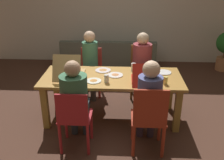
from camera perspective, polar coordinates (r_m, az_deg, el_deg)
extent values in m
plane|color=#4D2F22|center=(4.26, -0.07, -8.22)|extent=(20.00, 20.00, 0.00)
cube|color=beige|center=(6.55, 1.22, 15.41)|extent=(6.53, 0.12, 2.63)
cube|color=#B17E37|center=(3.94, -0.07, 0.51)|extent=(2.15, 0.87, 0.04)
cube|color=#AF8639|center=(3.97, -14.67, -5.99)|extent=(0.09, 0.09, 0.68)
cube|color=#AF8639|center=(3.87, 14.38, -6.70)|extent=(0.09, 0.09, 0.68)
cube|color=#AF8639|center=(4.55, -12.27, -1.78)|extent=(0.09, 0.09, 0.68)
cube|color=#AF8639|center=(4.47, 12.80, -2.30)|extent=(0.09, 0.09, 0.68)
cylinder|color=brown|center=(4.74, 8.71, -1.90)|extent=(0.04, 0.04, 0.46)
cylinder|color=brown|center=(4.71, 4.34, -1.83)|extent=(0.04, 0.04, 0.46)
cylinder|color=brown|center=(5.06, 8.35, -0.17)|extent=(0.04, 0.04, 0.46)
cylinder|color=brown|center=(5.04, 4.25, -0.09)|extent=(0.04, 0.04, 0.46)
cube|color=brown|center=(4.79, 6.54, 1.64)|extent=(0.42, 0.41, 0.02)
cube|color=brown|center=(4.89, 6.55, 5.12)|extent=(0.40, 0.03, 0.47)
cylinder|color=#3C4236|center=(4.59, 7.69, -2.57)|extent=(0.10, 0.10, 0.48)
cylinder|color=#3C4236|center=(4.58, 5.58, -2.53)|extent=(0.10, 0.10, 0.48)
cube|color=#3C4236|center=(4.61, 6.69, 1.54)|extent=(0.31, 0.34, 0.11)
cylinder|color=#94383F|center=(4.69, 6.71, 5.09)|extent=(0.34, 0.34, 0.49)
sphere|color=#D3B38F|center=(4.59, 6.91, 9.14)|extent=(0.22, 0.22, 0.22)
cylinder|color=#A9351F|center=(3.65, 4.64, -10.07)|extent=(0.04, 0.04, 0.46)
cylinder|color=#A9351F|center=(3.68, 10.56, -10.09)|extent=(0.04, 0.04, 0.46)
cylinder|color=#A9351F|center=(3.36, 4.80, -13.45)|extent=(0.04, 0.04, 0.46)
cylinder|color=#A9351F|center=(3.39, 11.30, -13.43)|extent=(0.04, 0.04, 0.46)
cube|color=#A9351F|center=(3.38, 8.06, -8.39)|extent=(0.44, 0.42, 0.02)
cube|color=#A9351F|center=(3.09, 8.61, -6.29)|extent=(0.41, 0.03, 0.49)
cylinder|color=#3D2E3E|center=(3.73, 6.34, -9.16)|extent=(0.10, 0.10, 0.48)
cylinder|color=#3D2E3E|center=(3.74, 8.68, -9.18)|extent=(0.10, 0.10, 0.48)
cube|color=#3D2E3E|center=(3.47, 7.92, -6.30)|extent=(0.28, 0.29, 0.11)
cylinder|color=#565E97|center=(3.23, 8.37, -3.55)|extent=(0.31, 0.31, 0.52)
sphere|color=beige|center=(3.08, 8.76, 2.35)|extent=(0.21, 0.21, 0.21)
cylinder|color=#B13029|center=(4.76, -2.83, -1.54)|extent=(0.05, 0.05, 0.46)
cylinder|color=#B13029|center=(4.80, -7.01, -1.44)|extent=(0.05, 0.05, 0.46)
cylinder|color=#B13029|center=(5.06, -2.47, 0.08)|extent=(0.05, 0.05, 0.46)
cylinder|color=#B13029|center=(5.11, -6.40, 0.16)|extent=(0.05, 0.05, 0.46)
cube|color=#B13029|center=(4.84, -4.77, 1.93)|extent=(0.42, 0.40, 0.02)
cube|color=#B13029|center=(4.94, -4.58, 4.97)|extent=(0.40, 0.03, 0.40)
cylinder|color=#3E3938|center=(4.67, -4.24, -1.94)|extent=(0.10, 0.10, 0.48)
cylinder|color=#3E3938|center=(4.69, -5.94, -1.90)|extent=(0.10, 0.10, 0.48)
cube|color=#3E3938|center=(4.68, -5.01, 1.97)|extent=(0.26, 0.29, 0.11)
cylinder|color=#427E5D|center=(4.73, -4.90, 5.46)|extent=(0.28, 0.28, 0.51)
sphere|color=#D4AB86|center=(4.63, -5.05, 9.55)|extent=(0.21, 0.21, 0.21)
cylinder|color=#B5242A|center=(3.73, -10.21, -9.60)|extent=(0.04, 0.04, 0.46)
cylinder|color=#B5242A|center=(3.67, -4.61, -9.87)|extent=(0.04, 0.04, 0.46)
cylinder|color=#B5242A|center=(3.45, -11.46, -12.77)|extent=(0.04, 0.04, 0.46)
cylinder|color=#B5242A|center=(3.38, -5.36, -13.14)|extent=(0.04, 0.04, 0.46)
cube|color=#B5242A|center=(3.42, -8.14, -7.99)|extent=(0.42, 0.41, 0.02)
cube|color=#B5242A|center=(3.16, -8.97, -6.49)|extent=(0.39, 0.03, 0.40)
cylinder|color=#2E3740|center=(3.80, -8.44, -8.62)|extent=(0.10, 0.10, 0.48)
cylinder|color=#2E3740|center=(3.77, -5.85, -8.73)|extent=(0.10, 0.10, 0.48)
cube|color=#2E3740|center=(3.52, -7.75, -5.87)|extent=(0.31, 0.30, 0.11)
cylinder|color=#3F724F|center=(3.27, -8.46, -3.23)|extent=(0.35, 0.35, 0.52)
sphere|color=tan|center=(3.13, -8.83, 2.50)|extent=(0.20, 0.20, 0.20)
cube|color=tan|center=(4.07, -9.10, 1.42)|extent=(0.40, 0.40, 0.02)
cylinder|color=#D6863F|center=(4.06, -9.12, 1.63)|extent=(0.36, 0.36, 0.01)
cube|color=tan|center=(3.74, -10.14, 2.53)|extent=(0.40, 0.17, 0.37)
cube|color=red|center=(3.84, 6.96, 0.19)|extent=(0.35, 0.35, 0.02)
cylinder|color=orange|center=(3.83, 6.97, 0.43)|extent=(0.30, 0.30, 0.01)
cube|color=red|center=(3.53, 7.35, 0.88)|extent=(0.35, 0.19, 0.30)
cylinder|color=white|center=(4.16, 11.47, 1.69)|extent=(0.24, 0.24, 0.01)
cylinder|color=white|center=(3.77, -4.12, -0.20)|extent=(0.23, 0.23, 0.01)
cone|color=#C4803B|center=(3.77, -4.13, 0.00)|extent=(0.11, 0.11, 0.02)
cylinder|color=white|center=(3.97, 0.73, 1.11)|extent=(0.24, 0.24, 0.01)
cone|color=#CB804A|center=(3.97, 0.73, 1.30)|extent=(0.11, 0.11, 0.02)
cylinder|color=white|center=(4.16, -2.01, 2.18)|extent=(0.25, 0.25, 0.01)
cone|color=#C88949|center=(4.16, -2.02, 2.36)|extent=(0.13, 0.13, 0.02)
cylinder|color=#D9CB62|center=(3.73, 11.83, -0.11)|extent=(0.06, 0.06, 0.11)
cylinder|color=silver|center=(4.14, 4.83, 2.86)|extent=(0.08, 0.08, 0.13)
cylinder|color=silver|center=(3.71, -1.23, 0.32)|extent=(0.07, 0.07, 0.12)
cube|color=#4F5547|center=(6.21, -0.69, 4.35)|extent=(2.17, 0.80, 0.41)
cube|color=#4F5547|center=(5.79, -0.90, 6.83)|extent=(2.17, 0.16, 0.35)
cube|color=#4F5547|center=(6.25, -9.80, 6.96)|extent=(0.20, 0.76, 0.18)
cube|color=#4F5547|center=(6.14, 8.56, 6.73)|extent=(0.20, 0.76, 0.18)
cylinder|color=#B9774A|center=(6.68, 23.41, 3.34)|extent=(0.31, 0.31, 0.31)
cylinder|color=brown|center=(6.60, 23.75, 5.36)|extent=(0.05, 0.05, 0.18)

